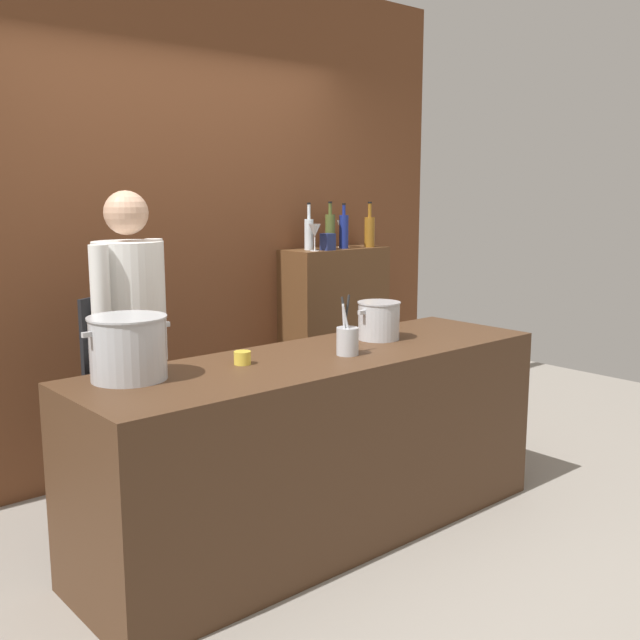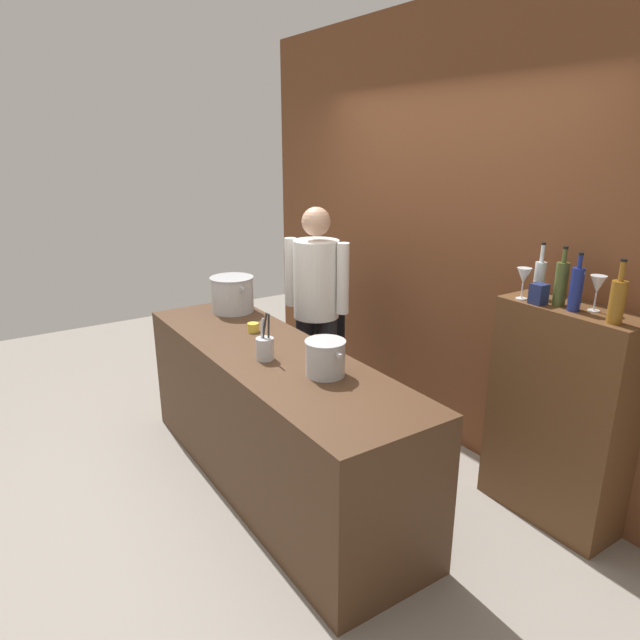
# 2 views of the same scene
# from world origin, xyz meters

# --- Properties ---
(ground_plane) EXTENTS (8.00, 8.00, 0.00)m
(ground_plane) POSITION_xyz_m (0.00, 0.00, 0.00)
(ground_plane) COLOR gray
(brick_back_panel) EXTENTS (4.40, 0.10, 3.00)m
(brick_back_panel) POSITION_xyz_m (0.00, 1.40, 1.50)
(brick_back_panel) COLOR brown
(brick_back_panel) RESTS_ON ground_plane
(prep_counter) EXTENTS (2.40, 0.70, 0.90)m
(prep_counter) POSITION_xyz_m (0.00, 0.00, 0.45)
(prep_counter) COLOR #472D1C
(prep_counter) RESTS_ON ground_plane
(bar_cabinet) EXTENTS (0.76, 0.32, 1.27)m
(bar_cabinet) POSITION_xyz_m (1.16, 1.19, 0.64)
(bar_cabinet) COLOR brown
(bar_cabinet) RESTS_ON ground_plane
(chef) EXTENTS (0.48, 0.41, 1.66)m
(chef) POSITION_xyz_m (-0.61, 0.72, 0.96)
(chef) COLOR black
(chef) RESTS_ON ground_plane
(stockpot_large) EXTENTS (0.38, 0.32, 0.26)m
(stockpot_large) POSITION_xyz_m (-0.90, 0.16, 1.03)
(stockpot_large) COLOR #B7BABF
(stockpot_large) RESTS_ON prep_counter
(stockpot_small) EXTENTS (0.29, 0.22, 0.20)m
(stockpot_small) POSITION_xyz_m (0.46, 0.08, 1.00)
(stockpot_small) COLOR #B7BABF
(stockpot_small) RESTS_ON prep_counter
(utensil_crock) EXTENTS (0.10, 0.10, 0.28)m
(utensil_crock) POSITION_xyz_m (0.08, -0.09, 0.97)
(utensil_crock) COLOR #B7BABF
(utensil_crock) RESTS_ON prep_counter
(butter_jar) EXTENTS (0.08, 0.08, 0.06)m
(butter_jar) POSITION_xyz_m (-0.40, 0.08, 0.93)
(butter_jar) COLOR yellow
(butter_jar) RESTS_ON prep_counter
(wine_bottle_cobalt) EXTENTS (0.06, 0.06, 0.30)m
(wine_bottle_cobalt) POSITION_xyz_m (1.19, 1.13, 1.39)
(wine_bottle_cobalt) COLOR navy
(wine_bottle_cobalt) RESTS_ON bar_cabinet
(wine_bottle_amber) EXTENTS (0.07, 0.07, 0.31)m
(wine_bottle_amber) POSITION_xyz_m (1.41, 1.11, 1.38)
(wine_bottle_amber) COLOR #8C5919
(wine_bottle_amber) RESTS_ON bar_cabinet
(wine_bottle_clear) EXTENTS (0.06, 0.06, 0.31)m
(wine_bottle_clear) POSITION_xyz_m (0.93, 1.19, 1.38)
(wine_bottle_clear) COLOR silver
(wine_bottle_clear) RESTS_ON bar_cabinet
(wine_bottle_olive) EXTENTS (0.07, 0.07, 0.32)m
(wine_bottle_olive) POSITION_xyz_m (1.08, 1.15, 1.39)
(wine_bottle_olive) COLOR #475123
(wine_bottle_olive) RESTS_ON bar_cabinet
(wine_glass_short) EXTENTS (0.08, 0.08, 0.19)m
(wine_glass_short) POSITION_xyz_m (1.25, 1.21, 1.41)
(wine_glass_short) COLOR silver
(wine_glass_short) RESTS_ON bar_cabinet
(wine_glass_tall) EXTENTS (0.08, 0.08, 0.18)m
(wine_glass_tall) POSITION_xyz_m (0.90, 1.09, 1.40)
(wine_glass_tall) COLOR silver
(wine_glass_tall) RESTS_ON bar_cabinet
(spice_tin_navy) EXTENTS (0.08, 0.08, 0.11)m
(spice_tin_navy) POSITION_xyz_m (1.00, 1.09, 1.33)
(spice_tin_navy) COLOR navy
(spice_tin_navy) RESTS_ON bar_cabinet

